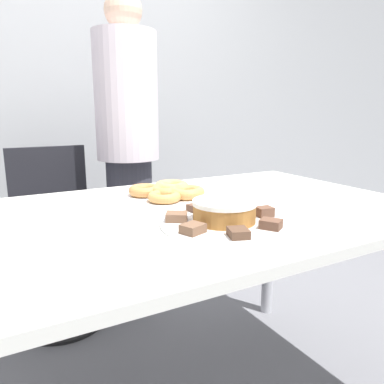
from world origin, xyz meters
name	(u,v)px	position (x,y,z in m)	size (l,w,h in m)	color
wall_back	(64,76)	(0.00, 1.58, 1.30)	(8.00, 0.05, 2.60)	#A8AAAD
table	(173,238)	(0.00, 0.00, 0.69)	(1.66, 0.96, 0.77)	silver
person_standing	(128,148)	(0.18, 0.91, 0.88)	(0.33, 0.33, 1.67)	#383842
office_chair_left	(56,240)	(-0.22, 0.92, 0.43)	(0.45, 0.45, 0.90)	black
plate_cake	(224,223)	(0.07, -0.19, 0.78)	(0.36, 0.36, 0.01)	white
plate_donuts	(167,198)	(0.06, 0.17, 0.78)	(0.32, 0.32, 0.01)	white
frosted_cake	(224,211)	(0.07, -0.19, 0.81)	(0.18, 0.18, 0.06)	#9E662D
lamington_0	(271,224)	(0.14, -0.30, 0.79)	(0.07, 0.07, 0.02)	brown
lamington_1	(264,212)	(0.20, -0.20, 0.79)	(0.05, 0.04, 0.03)	brown
lamington_2	(232,206)	(0.16, -0.09, 0.79)	(0.07, 0.07, 0.02)	brown
lamington_3	(196,208)	(0.05, -0.06, 0.79)	(0.05, 0.05, 0.02)	brown
lamington_4	(177,217)	(-0.05, -0.12, 0.79)	(0.08, 0.07, 0.02)	brown
lamington_5	(193,229)	(-0.06, -0.23, 0.79)	(0.07, 0.06, 0.02)	brown
lamington_6	(238,233)	(0.03, -0.31, 0.79)	(0.06, 0.07, 0.02)	#513828
donut_0	(167,191)	(0.06, 0.17, 0.80)	(0.12, 0.12, 0.04)	#C68447
donut_1	(171,187)	(0.11, 0.23, 0.80)	(0.13, 0.13, 0.04)	tan
donut_2	(145,190)	(0.00, 0.23, 0.80)	(0.12, 0.12, 0.04)	#C68447
donut_3	(164,197)	(0.02, 0.11, 0.80)	(0.11, 0.11, 0.03)	#D18E4C
donut_4	(186,192)	(0.12, 0.12, 0.80)	(0.13, 0.13, 0.04)	#D18E4C
napkin	(287,200)	(0.43, -0.05, 0.77)	(0.19, 0.17, 0.01)	white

